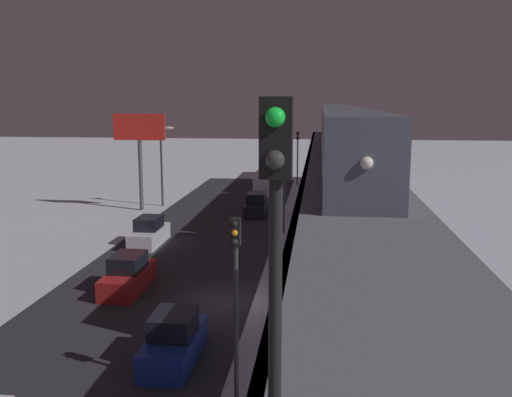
{
  "coord_description": "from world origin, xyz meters",
  "views": [
    {
      "loc": [
        -4.6,
        26.8,
        10.13
      ],
      "look_at": [
        0.38,
        -16.54,
        2.42
      ],
      "focal_mm": 39.24,
      "sensor_mm": 36.0,
      "label": 1
    }
  ],
  "objects_px": {
    "rail_signal": "(276,211)",
    "traffic_light_near": "(236,284)",
    "sedan_black": "(256,206)",
    "subway_train": "(340,127)",
    "commercial_billboard": "(139,137)",
    "traffic_light_far": "(298,151)",
    "traffic_light_mid": "(284,179)",
    "box_truck": "(268,185)",
    "sedan_red": "(128,275)",
    "sedan_blue": "(174,341)",
    "sedan_white_2": "(149,233)"
  },
  "relations": [
    {
      "from": "sedan_black",
      "to": "traffic_light_near",
      "type": "distance_m",
      "value": 31.7
    },
    {
      "from": "sedan_white_2",
      "to": "commercial_billboard",
      "type": "height_order",
      "value": "commercial_billboard"
    },
    {
      "from": "traffic_light_near",
      "to": "sedan_black",
      "type": "bearing_deg",
      "value": -84.72
    },
    {
      "from": "commercial_billboard",
      "to": "rail_signal",
      "type": "bearing_deg",
      "value": 110.14
    },
    {
      "from": "box_truck",
      "to": "commercial_billboard",
      "type": "bearing_deg",
      "value": 35.81
    },
    {
      "from": "subway_train",
      "to": "rail_signal",
      "type": "distance_m",
      "value": 40.57
    },
    {
      "from": "sedan_white_2",
      "to": "sedan_blue",
      "type": "distance_m",
      "value": 18.57
    },
    {
      "from": "box_truck",
      "to": "sedan_black",
      "type": "bearing_deg",
      "value": 88.72
    },
    {
      "from": "sedan_red",
      "to": "traffic_light_near",
      "type": "xyz_separation_m",
      "value": [
        -7.5,
        10.68,
        3.4
      ]
    },
    {
      "from": "subway_train",
      "to": "traffic_light_far",
      "type": "height_order",
      "value": "subway_train"
    },
    {
      "from": "sedan_blue",
      "to": "traffic_light_near",
      "type": "xyz_separation_m",
      "value": [
        -2.9,
        2.78,
        3.4
      ]
    },
    {
      "from": "sedan_white_2",
      "to": "sedan_black",
      "type": "distance_m",
      "value": 12.88
    },
    {
      "from": "traffic_light_mid",
      "to": "sedan_red",
      "type": "bearing_deg",
      "value": 61.64
    },
    {
      "from": "rail_signal",
      "to": "sedan_black",
      "type": "height_order",
      "value": "rail_signal"
    },
    {
      "from": "sedan_black",
      "to": "commercial_billboard",
      "type": "distance_m",
      "value": 12.48
    },
    {
      "from": "rail_signal",
      "to": "commercial_billboard",
      "type": "distance_m",
      "value": 46.38
    },
    {
      "from": "sedan_blue",
      "to": "traffic_light_far",
      "type": "relative_size",
      "value": 0.67
    },
    {
      "from": "sedan_blue",
      "to": "box_truck",
      "type": "xyz_separation_m",
      "value": [
        -0.2,
        -37.58,
        0.55
      ]
    },
    {
      "from": "sedan_black",
      "to": "sedan_blue",
      "type": "height_order",
      "value": "same"
    },
    {
      "from": "traffic_light_near",
      "to": "traffic_light_mid",
      "type": "xyz_separation_m",
      "value": [
        0.0,
        -24.58,
        0.0
      ]
    },
    {
      "from": "subway_train",
      "to": "traffic_light_far",
      "type": "relative_size",
      "value": 8.67
    },
    {
      "from": "subway_train",
      "to": "sedan_blue",
      "type": "distance_m",
      "value": 28.43
    },
    {
      "from": "subway_train",
      "to": "commercial_billboard",
      "type": "xyz_separation_m",
      "value": [
        18.01,
        -3.0,
        -1.12
      ]
    },
    {
      "from": "sedan_red",
      "to": "box_truck",
      "type": "xyz_separation_m",
      "value": [
        -4.8,
        -29.68,
        0.55
      ]
    },
    {
      "from": "sedan_white_2",
      "to": "sedan_red",
      "type": "relative_size",
      "value": 1.0
    },
    {
      "from": "rail_signal",
      "to": "traffic_light_far",
      "type": "height_order",
      "value": "rail_signal"
    },
    {
      "from": "rail_signal",
      "to": "box_truck",
      "type": "distance_m",
      "value": 52.28
    },
    {
      "from": "sedan_black",
      "to": "traffic_light_near",
      "type": "bearing_deg",
      "value": -84.72
    },
    {
      "from": "commercial_billboard",
      "to": "traffic_light_near",
      "type": "bearing_deg",
      "value": 113.07
    },
    {
      "from": "rail_signal",
      "to": "traffic_light_near",
      "type": "xyz_separation_m",
      "value": [
        2.17,
        -11.14,
        -4.69
      ]
    },
    {
      "from": "sedan_blue",
      "to": "commercial_billboard",
      "type": "bearing_deg",
      "value": 110.2
    },
    {
      "from": "traffic_light_far",
      "to": "subway_train",
      "type": "bearing_deg",
      "value": 102.04
    },
    {
      "from": "traffic_light_far",
      "to": "commercial_billboard",
      "type": "relative_size",
      "value": 0.72
    },
    {
      "from": "subway_train",
      "to": "rail_signal",
      "type": "relative_size",
      "value": 13.87
    },
    {
      "from": "subway_train",
      "to": "sedan_blue",
      "type": "bearing_deg",
      "value": 75.0
    },
    {
      "from": "sedan_red",
      "to": "traffic_light_near",
      "type": "relative_size",
      "value": 0.74
    },
    {
      "from": "rail_signal",
      "to": "traffic_light_mid",
      "type": "height_order",
      "value": "rail_signal"
    },
    {
      "from": "subway_train",
      "to": "commercial_billboard",
      "type": "relative_size",
      "value": 6.23
    },
    {
      "from": "subway_train",
      "to": "traffic_light_near",
      "type": "relative_size",
      "value": 8.67
    },
    {
      "from": "subway_train",
      "to": "sedan_black",
      "type": "xyz_separation_m",
      "value": [
        7.12,
        -2.03,
        -7.15
      ]
    },
    {
      "from": "subway_train",
      "to": "traffic_light_near",
      "type": "height_order",
      "value": "subway_train"
    },
    {
      "from": "subway_train",
      "to": "commercial_billboard",
      "type": "bearing_deg",
      "value": -9.47
    },
    {
      "from": "sedan_blue",
      "to": "traffic_light_far",
      "type": "bearing_deg",
      "value": 86.42
    },
    {
      "from": "sedan_blue",
      "to": "sedan_red",
      "type": "distance_m",
      "value": 9.14
    },
    {
      "from": "traffic_light_mid",
      "to": "box_truck",
      "type": "bearing_deg",
      "value": -80.29
    },
    {
      "from": "traffic_light_near",
      "to": "commercial_billboard",
      "type": "height_order",
      "value": "commercial_billboard"
    },
    {
      "from": "rail_signal",
      "to": "commercial_billboard",
      "type": "bearing_deg",
      "value": -69.86
    },
    {
      "from": "traffic_light_near",
      "to": "commercial_billboard",
      "type": "xyz_separation_m",
      "value": [
        13.79,
        -32.36,
        2.63
      ]
    },
    {
      "from": "sedan_red",
      "to": "commercial_billboard",
      "type": "distance_m",
      "value": 23.37
    },
    {
      "from": "traffic_light_mid",
      "to": "rail_signal",
      "type": "bearing_deg",
      "value": 93.47
    }
  ]
}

